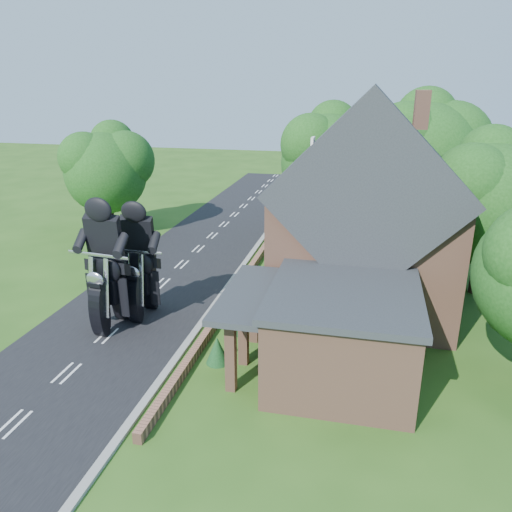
% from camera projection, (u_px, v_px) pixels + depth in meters
% --- Properties ---
extents(ground, '(120.00, 120.00, 0.00)m').
position_uv_depth(ground, '(107.00, 336.00, 21.46)').
color(ground, '#284E16').
rests_on(ground, ground).
extents(road, '(7.00, 80.00, 0.02)m').
position_uv_depth(road, '(107.00, 336.00, 21.46)').
color(road, black).
rests_on(road, ground).
extents(kerb, '(0.30, 80.00, 0.12)m').
position_uv_depth(kerb, '(187.00, 344.00, 20.67)').
color(kerb, gray).
rests_on(kerb, ground).
extents(garden_wall, '(0.30, 22.00, 0.40)m').
position_uv_depth(garden_wall, '(233.00, 295.00, 25.09)').
color(garden_wall, '#98654D').
rests_on(garden_wall, ground).
extents(house, '(9.54, 8.64, 10.24)m').
position_uv_depth(house, '(365.00, 217.00, 23.32)').
color(house, '#98654D').
rests_on(house, ground).
extents(annex, '(7.05, 5.94, 3.44)m').
position_uv_depth(annex, '(339.00, 332.00, 18.06)').
color(annex, '#98654D').
rests_on(annex, ground).
extents(tree_house_right, '(6.51, 6.00, 8.40)m').
position_uv_depth(tree_house_right, '(497.00, 194.00, 24.16)').
color(tree_house_right, black).
rests_on(tree_house_right, ground).
extents(tree_behind_house, '(7.81, 7.20, 10.08)m').
position_uv_depth(tree_behind_house, '(431.00, 150.00, 31.24)').
color(tree_behind_house, black).
rests_on(tree_behind_house, ground).
extents(tree_behind_left, '(6.94, 6.40, 9.16)m').
position_uv_depth(tree_behind_left, '(335.00, 153.00, 33.58)').
color(tree_behind_left, black).
rests_on(tree_behind_left, ground).
extents(tree_far_road, '(6.08, 5.60, 7.84)m').
position_uv_depth(tree_far_road, '(111.00, 166.00, 34.26)').
color(tree_far_road, black).
rests_on(tree_far_road, ground).
extents(shrub_a, '(0.90, 0.90, 1.10)m').
position_uv_depth(shrub_a, '(217.00, 350.00, 19.24)').
color(shrub_a, '#123819').
rests_on(shrub_a, ground).
extents(shrub_b, '(0.90, 0.90, 1.10)m').
position_uv_depth(shrub_b, '(234.00, 321.00, 21.54)').
color(shrub_b, '#123819').
rests_on(shrub_b, ground).
extents(shrub_c, '(0.90, 0.90, 1.10)m').
position_uv_depth(shrub_c, '(248.00, 298.00, 23.84)').
color(shrub_c, '#123819').
rests_on(shrub_c, ground).
extents(shrub_d, '(0.90, 0.90, 1.10)m').
position_uv_depth(shrub_d, '(269.00, 263.00, 28.44)').
color(shrub_d, '#123819').
rests_on(shrub_d, ground).
extents(shrub_e, '(0.90, 0.90, 1.10)m').
position_uv_depth(shrub_e, '(277.00, 249.00, 30.73)').
color(shrub_e, '#123819').
rests_on(shrub_e, ground).
extents(shrub_f, '(0.90, 0.90, 1.10)m').
position_uv_depth(shrub_f, '(284.00, 237.00, 33.03)').
color(shrub_f, '#123819').
rests_on(shrub_f, ground).
extents(motorcycle_lead, '(0.47, 1.78, 1.65)m').
position_uv_depth(motorcycle_lead, '(143.00, 300.00, 23.02)').
color(motorcycle_lead, black).
rests_on(motorcycle_lead, ground).
extents(motorcycle_follow, '(0.67, 1.95, 1.78)m').
position_uv_depth(motorcycle_follow, '(112.00, 310.00, 21.86)').
color(motorcycle_follow, black).
rests_on(motorcycle_follow, ground).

